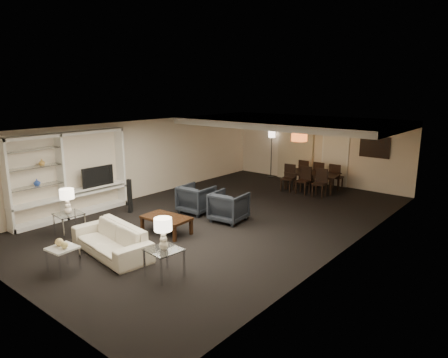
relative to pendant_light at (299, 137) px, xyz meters
name	(u,v)px	position (x,y,z in m)	size (l,w,h in m)	color
floor	(224,218)	(-0.30, -3.50, -1.92)	(11.00, 11.00, 0.00)	black
ceiling	(224,127)	(-0.30, -3.50, 0.58)	(7.00, 11.00, 0.02)	silver
wall_back	(318,150)	(-0.30, 2.00, -0.67)	(7.00, 0.02, 2.50)	beige
wall_front	(13,227)	(-0.30, -9.00, -0.67)	(7.00, 0.02, 2.50)	beige
wall_left	(141,159)	(-3.80, -3.50, -0.67)	(0.02, 11.00, 2.50)	beige
wall_right	(349,195)	(3.20, -3.50, -0.67)	(0.02, 11.00, 2.50)	beige
ceiling_soffit	(292,122)	(-0.30, 0.00, 0.48)	(7.00, 4.00, 0.20)	silver
curtains	(296,149)	(-1.20, 1.92, -0.72)	(1.50, 0.12, 2.40)	beige
door	(335,157)	(0.40, 1.97, -0.87)	(0.90, 0.05, 2.10)	silver
painting	(375,147)	(1.80, 1.96, -0.37)	(0.95, 0.04, 0.65)	#142D38
media_unit	(70,175)	(-3.61, -6.10, -0.74)	(0.38, 3.40, 2.35)	white
pendant_light	(299,137)	(0.00, 0.00, 0.00)	(0.52, 0.52, 0.24)	#D8591E
sofa	(111,240)	(-0.63, -6.93, -1.60)	(2.16, 0.84, 0.63)	beige
coffee_table	(166,225)	(-0.63, -5.33, -1.71)	(1.19, 0.69, 0.42)	black
armchair_left	(196,199)	(-1.23, -3.63, -1.52)	(0.86, 0.88, 0.80)	black
armchair_right	(229,207)	(-0.03, -3.63, -1.52)	(0.86, 0.88, 0.80)	black
side_table_left	(70,224)	(-2.33, -6.93, -1.64)	(0.59, 0.59, 0.55)	silver
side_table_right	(164,263)	(1.07, -6.93, -1.64)	(0.59, 0.59, 0.55)	white
table_lamp_left	(67,201)	(-2.33, -6.93, -1.06)	(0.34, 0.34, 0.61)	#F4E3CE
table_lamp_right	(163,234)	(1.07, -6.93, -1.06)	(0.34, 0.34, 0.61)	white
marble_table	(63,259)	(-0.63, -8.03, -1.67)	(0.49, 0.49, 0.49)	silver
gold_gourd_a	(59,242)	(-0.73, -8.03, -1.35)	(0.16, 0.16, 0.16)	#DEBD75
gold_gourd_b	(65,245)	(-0.53, -8.03, -1.36)	(0.14, 0.14, 0.14)	tan
television	(96,176)	(-3.58, -5.33, -0.89)	(0.13, 0.99, 0.57)	black
vase_blue	(37,182)	(-3.61, -7.02, -0.77)	(0.17, 0.17, 0.18)	#224097
vase_amber	(42,162)	(-3.61, -6.84, -0.28)	(0.16, 0.16, 0.17)	gold
floor_speaker	(130,196)	(-2.69, -4.85, -1.43)	(0.11, 0.11, 0.98)	black
dining_table	(312,181)	(0.12, 0.82, -1.61)	(1.76, 0.98, 0.62)	black
chair_nl	(288,178)	(-0.48, 0.17, -1.46)	(0.43, 0.43, 0.92)	black
chair_nm	(303,180)	(0.12, 0.17, -1.46)	(0.43, 0.43, 0.92)	black
chair_nr	(319,183)	(0.72, 0.17, -1.46)	(0.43, 0.43, 0.92)	black
chair_fl	(306,172)	(-0.48, 1.47, -1.46)	(0.43, 0.43, 0.92)	black
chair_fm	(321,174)	(0.12, 1.47, -1.46)	(0.43, 0.43, 0.92)	black
chair_fr	(336,176)	(0.72, 1.47, -1.46)	(0.43, 0.43, 0.92)	black
floor_lamp	(271,154)	(-2.16, 1.70, -1.00)	(0.27, 0.27, 1.84)	black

